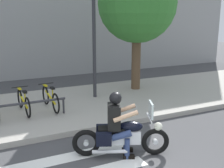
{
  "coord_description": "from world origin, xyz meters",
  "views": [
    {
      "loc": [
        -2.18,
        -3.72,
        2.93
      ],
      "look_at": [
        1.31,
        3.57,
        0.98
      ],
      "focal_mm": 44.94,
      "sensor_mm": 36.0,
      "label": 1
    }
  ],
  "objects_px": {
    "bicycle_4": "(50,98)",
    "tree_near_rack": "(137,4)",
    "street_lamp": "(94,28)",
    "rider": "(118,120)",
    "motorcycle": "(121,136)",
    "bicycle_3": "(24,102)"
  },
  "relations": [
    {
      "from": "street_lamp",
      "to": "tree_near_rack",
      "type": "height_order",
      "value": "tree_near_rack"
    },
    {
      "from": "tree_near_rack",
      "to": "rider",
      "type": "bearing_deg",
      "value": -124.42
    },
    {
      "from": "motorcycle",
      "to": "tree_near_rack",
      "type": "xyz_separation_m",
      "value": [
        2.92,
        4.4,
        2.95
      ]
    },
    {
      "from": "rider",
      "to": "bicycle_4",
      "type": "distance_m",
      "value": 3.38
    },
    {
      "from": "motorcycle",
      "to": "bicycle_3",
      "type": "xyz_separation_m",
      "value": [
        -1.52,
        3.34,
        0.03
      ]
    },
    {
      "from": "street_lamp",
      "to": "tree_near_rack",
      "type": "distance_m",
      "value": 2.12
    },
    {
      "from": "motorcycle",
      "to": "street_lamp",
      "type": "distance_m",
      "value": 4.62
    },
    {
      "from": "bicycle_4",
      "to": "street_lamp",
      "type": "xyz_separation_m",
      "value": [
        1.74,
        0.66,
        2.05
      ]
    },
    {
      "from": "bicycle_4",
      "to": "tree_near_rack",
      "type": "height_order",
      "value": "tree_near_rack"
    },
    {
      "from": "bicycle_3",
      "to": "bicycle_4",
      "type": "distance_m",
      "value": 0.79
    },
    {
      "from": "rider",
      "to": "bicycle_4",
      "type": "bearing_deg",
      "value": 101.2
    },
    {
      "from": "rider",
      "to": "bicycle_4",
      "type": "height_order",
      "value": "rider"
    },
    {
      "from": "bicycle_3",
      "to": "street_lamp",
      "type": "xyz_separation_m",
      "value": [
        2.54,
        0.66,
        2.06
      ]
    },
    {
      "from": "motorcycle",
      "to": "rider",
      "type": "distance_m",
      "value": 0.37
    },
    {
      "from": "motorcycle",
      "to": "bicycle_4",
      "type": "height_order",
      "value": "motorcycle"
    },
    {
      "from": "bicycle_3",
      "to": "street_lamp",
      "type": "relative_size",
      "value": 0.38
    },
    {
      "from": "rider",
      "to": "street_lamp",
      "type": "distance_m",
      "value": 4.46
    },
    {
      "from": "rider",
      "to": "street_lamp",
      "type": "bearing_deg",
      "value": 74.65
    },
    {
      "from": "bicycle_3",
      "to": "rider",
      "type": "bearing_deg",
      "value": -66.32
    },
    {
      "from": "motorcycle",
      "to": "tree_near_rack",
      "type": "bearing_deg",
      "value": 56.43
    },
    {
      "from": "rider",
      "to": "street_lamp",
      "type": "xyz_separation_m",
      "value": [
        1.09,
        3.96,
        1.73
      ]
    },
    {
      "from": "tree_near_rack",
      "to": "bicycle_3",
      "type": "bearing_deg",
      "value": -166.58
    }
  ]
}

